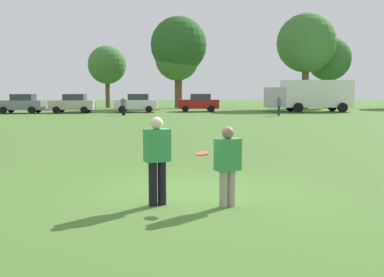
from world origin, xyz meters
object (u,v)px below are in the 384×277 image
at_px(player_defender, 228,162).
at_px(traffic_cone, 224,158).
at_px(parked_car_center, 137,103).
at_px(parked_car_mid_right, 198,103).
at_px(bystander_field_marshal, 123,105).
at_px(parked_car_near_left, 21,103).
at_px(player_thrower, 157,156).
at_px(parked_car_mid_left, 73,103).
at_px(frisbee, 202,153).
at_px(box_truck, 310,94).
at_px(bystander_far_jogger, 279,105).

distance_m(player_defender, traffic_cone, 4.41).
xyz_separation_m(traffic_cone, parked_car_center, (-3.88, 31.09, 0.69)).
height_order(parked_car_mid_right, bystander_field_marshal, parked_car_mid_right).
height_order(traffic_cone, parked_car_near_left, parked_car_near_left).
xyz_separation_m(player_thrower, traffic_cone, (1.93, 4.10, -0.73)).
height_order(player_defender, parked_car_mid_left, parked_car_mid_left).
relative_size(traffic_cone, parked_car_near_left, 0.11).
distance_m(frisbee, parked_car_mid_right, 36.06).
bearing_deg(box_truck, traffic_cone, -114.01).
distance_m(player_thrower, traffic_cone, 4.59).
distance_m(player_defender, parked_car_center, 35.56).
relative_size(player_defender, frisbee, 5.54).
bearing_deg(parked_car_near_left, parked_car_center, 4.63).
xyz_separation_m(player_thrower, bystander_field_marshal, (-2.86, 29.88, -0.04)).
bearing_deg(frisbee, parked_car_mid_right, 84.57).
bearing_deg(parked_car_center, frisbee, -85.44).
bearing_deg(parked_car_near_left, frisbee, -68.30).
height_order(parked_car_center, parked_car_mid_right, same).
bearing_deg(parked_car_near_left, player_thrower, -69.51).
bearing_deg(box_truck, parked_car_near_left, -179.62).
bearing_deg(frisbee, parked_car_near_left, 111.70).
xyz_separation_m(box_truck, bystander_field_marshal, (-18.33, -4.62, -0.84)).
relative_size(frisbee, parked_car_mid_left, 0.06).
bearing_deg(bystander_field_marshal, parked_car_mid_left, 138.45).
bearing_deg(parked_car_mid_right, frisbee, -95.43).
bearing_deg(bystander_field_marshal, player_defender, -82.09).
relative_size(parked_car_center, bystander_field_marshal, 2.64).
distance_m(traffic_cone, parked_car_near_left, 33.62).
xyz_separation_m(bystander_far_jogger, bystander_field_marshal, (-13.32, 1.71, -0.05)).
height_order(parked_car_mid_left, bystander_field_marshal, parked_car_mid_left).
bearing_deg(player_defender, traffic_cone, 81.92).
height_order(player_defender, bystander_far_jogger, bystander_far_jogger).
bearing_deg(box_truck, parked_car_mid_right, 173.15).
height_order(player_thrower, player_defender, player_thrower).
relative_size(traffic_cone, parked_car_mid_right, 0.11).
height_order(frisbee, parked_car_center, parked_car_center).
xyz_separation_m(frisbee, parked_car_near_left, (-13.68, 34.36, -0.07)).
relative_size(traffic_cone, parked_car_center, 0.11).
height_order(traffic_cone, box_truck, box_truck).
bearing_deg(parked_car_near_left, bystander_far_jogger, -14.77).
relative_size(parked_car_near_left, parked_car_center, 1.00).
height_order(frisbee, parked_car_mid_right, parked_car_mid_right).
xyz_separation_m(parked_car_mid_left, bystander_far_jogger, (18.49, -6.29, 0.03)).
xyz_separation_m(player_thrower, frisbee, (0.86, -0.05, 0.04)).
bearing_deg(player_thrower, parked_car_center, 93.17).
relative_size(box_truck, bystander_far_jogger, 5.06).
distance_m(player_defender, box_truck, 37.50).
height_order(parked_car_near_left, parked_car_mid_left, same).
bearing_deg(player_defender, parked_car_center, 95.28).
height_order(frisbee, bystander_field_marshal, bystander_field_marshal).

